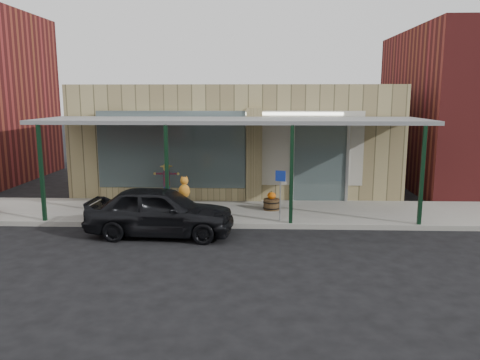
{
  "coord_description": "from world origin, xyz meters",
  "views": [
    {
      "loc": [
        0.84,
        -11.11,
        3.8
      ],
      "look_at": [
        0.3,
        2.6,
        1.33
      ],
      "focal_mm": 35.0,
      "sensor_mm": 36.0,
      "label": 1
    }
  ],
  "objects_px": {
    "parked_sedan": "(161,211)",
    "barrel_pumpkin": "(272,203)",
    "barrel_scarecrow": "(167,191)",
    "handicap_sign": "(280,189)"
  },
  "relations": [
    {
      "from": "barrel_pumpkin",
      "to": "parked_sedan",
      "type": "xyz_separation_m",
      "value": [
        -3.12,
        -2.47,
        0.32
      ]
    },
    {
      "from": "parked_sedan",
      "to": "barrel_pumpkin",
      "type": "bearing_deg",
      "value": -48.57
    },
    {
      "from": "barrel_scarecrow",
      "to": "handicap_sign",
      "type": "relative_size",
      "value": 0.97
    },
    {
      "from": "barrel_pumpkin",
      "to": "parked_sedan",
      "type": "relative_size",
      "value": 0.15
    },
    {
      "from": "handicap_sign",
      "to": "parked_sedan",
      "type": "xyz_separation_m",
      "value": [
        -3.33,
        -1.13,
        -0.43
      ]
    },
    {
      "from": "barrel_scarecrow",
      "to": "parked_sedan",
      "type": "xyz_separation_m",
      "value": [
        0.41,
        -3.0,
        0.05
      ]
    },
    {
      "from": "handicap_sign",
      "to": "parked_sedan",
      "type": "distance_m",
      "value": 3.54
    },
    {
      "from": "barrel_scarecrow",
      "to": "parked_sedan",
      "type": "distance_m",
      "value": 3.02
    },
    {
      "from": "barrel_scarecrow",
      "to": "parked_sedan",
      "type": "bearing_deg",
      "value": -84.2
    },
    {
      "from": "barrel_pumpkin",
      "to": "handicap_sign",
      "type": "bearing_deg",
      "value": -81.04
    }
  ]
}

